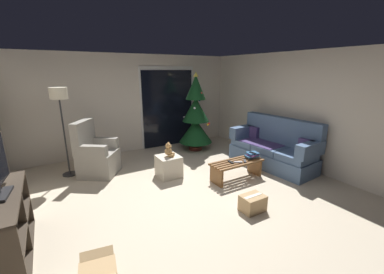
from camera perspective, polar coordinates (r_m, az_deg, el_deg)
ground_plane at (r=4.27m, az=0.21°, el=-14.03°), size 7.00×7.00×0.00m
wall_back at (r=6.58m, az=-13.76°, el=7.60°), size 5.72×0.12×2.50m
wall_right at (r=5.80m, az=25.34°, el=5.55°), size 0.12×6.00×2.50m
patio_door_frame at (r=6.89m, az=-5.67°, el=7.03°), size 1.60×0.02×2.20m
patio_door_glass at (r=6.88m, az=-5.59°, el=6.60°), size 1.50×0.02×2.10m
couch at (r=5.76m, az=18.59°, el=-2.55°), size 0.92×1.99×1.08m
coffee_table at (r=4.91m, az=10.43°, el=-6.95°), size 1.10×0.40×0.37m
remote_graphite at (r=4.88m, az=12.31°, el=-5.52°), size 0.13×0.15×0.02m
remote_black at (r=4.78m, az=9.08°, el=-5.84°), size 0.06×0.16×0.02m
remote_silver at (r=4.80m, az=10.78°, el=-5.81°), size 0.16×0.12×0.02m
book_stack at (r=5.08m, az=13.98°, el=-4.22°), size 0.31×0.23×0.12m
cell_phone at (r=5.03m, az=14.03°, el=-3.61°), size 0.08×0.15×0.01m
christmas_tree at (r=6.43m, az=0.87°, el=4.78°), size 0.88×0.88×2.06m
armchair at (r=5.37m, az=-21.61°, el=-4.12°), size 0.96×0.95×1.13m
floor_lamp at (r=5.34m, az=-28.64°, el=7.20°), size 0.32×0.32×1.78m
media_shelf at (r=3.54m, az=-38.03°, el=-17.35°), size 0.40×1.40×0.79m
ottoman at (r=4.97m, az=-5.49°, el=-6.86°), size 0.44×0.44×0.43m
teddy_bear_honey at (r=4.85m, az=-5.47°, el=-3.17°), size 0.22×0.21×0.29m
cardboard_box_taped_mid_floor at (r=3.97m, az=14.03°, el=-14.83°), size 0.37×0.27×0.25m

